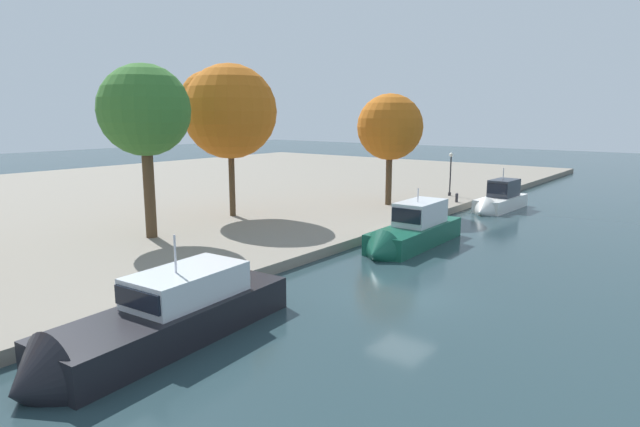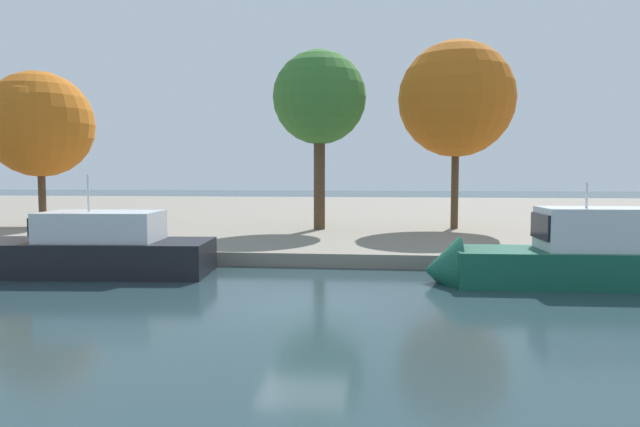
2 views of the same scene
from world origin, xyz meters
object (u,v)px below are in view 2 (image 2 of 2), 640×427
motor_yacht_2 (563,262)px  tree_3 (318,98)px  motor_yacht_1 (68,256)px  tree_2 (458,99)px  tree_1 (37,123)px

motor_yacht_2 → tree_3: bearing=-53.1°
motor_yacht_1 → tree_3: bearing=-128.4°
motor_yacht_2 → tree_2: bearing=-84.6°
motor_yacht_1 → tree_3: tree_3 is taller
motor_yacht_2 → tree_1: 30.80m
motor_yacht_1 → motor_yacht_2: (17.92, -0.10, 0.12)m
tree_2 → tree_3: size_ratio=1.06×
motor_yacht_2 → tree_1: bearing=-26.7°
tree_3 → tree_1: bearing=178.3°
tree_2 → tree_3: 8.27m
tree_2 → tree_3: (-8.06, -1.83, -0.07)m
tree_1 → tree_2: 25.66m
motor_yacht_1 → tree_3: size_ratio=1.04×
motor_yacht_2 → tree_1: size_ratio=0.98×
motor_yacht_2 → motor_yacht_1: bearing=-1.8°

